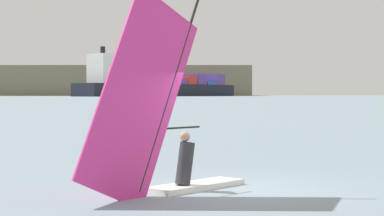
{
  "coord_description": "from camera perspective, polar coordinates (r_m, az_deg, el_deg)",
  "views": [
    {
      "loc": [
        -4.24,
        -13.35,
        2.05
      ],
      "look_at": [
        1.7,
        10.81,
        1.52
      ],
      "focal_mm": 61.52,
      "sensor_mm": 36.0,
      "label": 1
    }
  ],
  "objects": [
    {
      "name": "windsurfer",
      "position": [
        13.53,
        -2.3,
        -2.37
      ],
      "size": [
        4.0,
        2.88,
        4.47
      ],
      "rotation": [
        0.0,
        0.0,
        0.59
      ],
      "color": "white",
      "rests_on": "ground_plane"
    },
    {
      "name": "ground_plane",
      "position": [
        14.16,
        3.78,
        -7.1
      ],
      "size": [
        4000.0,
        4000.0,
        0.0
      ],
      "primitive_type": "plane",
      "color": "gray"
    },
    {
      "name": "cargo_ship",
      "position": [
        583.68,
        -2.83,
        1.91
      ],
      "size": [
        162.66,
        128.78,
        40.42
      ],
      "rotation": [
        0.0,
        0.0,
        0.63
      ],
      "color": "black",
      "rests_on": "ground_plane"
    }
  ]
}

